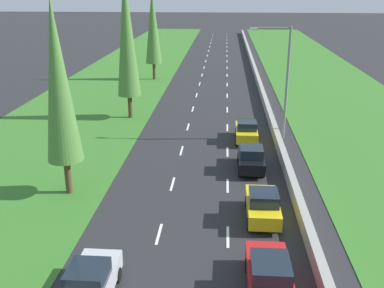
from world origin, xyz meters
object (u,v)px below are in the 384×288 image
(yellow_hatchback_right_lane, at_px, (263,205))
(poplar_tree_third, at_px, (127,34))
(silver_hatchback_left_lane, at_px, (90,283))
(poplar_tree_second, at_px, (58,82))
(red_sedan_right_lane, at_px, (270,277))
(black_hatchback_right_lane, at_px, (251,158))
(yellow_hatchback_right_lane_fifth, at_px, (246,131))
(street_light_mast, at_px, (283,75))
(poplar_tree_fourth, at_px, (153,26))

(yellow_hatchback_right_lane, relative_size, poplar_tree_third, 0.29)
(silver_hatchback_left_lane, xyz_separation_m, poplar_tree_second, (-4.13, 9.45, 5.98))
(red_sedan_right_lane, height_order, yellow_hatchback_right_lane, yellow_hatchback_right_lane)
(poplar_tree_third, bearing_deg, yellow_hatchback_right_lane, -59.26)
(black_hatchback_right_lane, relative_size, poplar_tree_third, 0.29)
(red_sedan_right_lane, relative_size, yellow_hatchback_right_lane_fifth, 1.15)
(yellow_hatchback_right_lane, bearing_deg, black_hatchback_right_lane, 92.38)
(yellow_hatchback_right_lane, height_order, silver_hatchback_left_lane, same)
(black_hatchback_right_lane, xyz_separation_m, street_light_mast, (2.65, 6.76, 4.40))
(silver_hatchback_left_lane, bearing_deg, poplar_tree_fourth, 95.52)
(black_hatchback_right_lane, height_order, yellow_hatchback_right_lane_fifth, same)
(red_sedan_right_lane, bearing_deg, yellow_hatchback_right_lane, 88.17)
(red_sedan_right_lane, relative_size, poplar_tree_third, 0.33)
(black_hatchback_right_lane, distance_m, poplar_tree_fourth, 32.44)
(black_hatchback_right_lane, bearing_deg, poplar_tree_second, -158.45)
(yellow_hatchback_right_lane_fifth, bearing_deg, poplar_tree_second, -137.01)
(poplar_tree_fourth, xyz_separation_m, street_light_mast, (13.91, -23.04, -1.72))
(silver_hatchback_left_lane, height_order, street_light_mast, street_light_mast)
(yellow_hatchback_right_lane_fifth, relative_size, poplar_tree_third, 0.29)
(red_sedan_right_lane, height_order, poplar_tree_third, poplar_tree_third)
(red_sedan_right_lane, distance_m, street_light_mast, 20.33)
(yellow_hatchback_right_lane_fifth, bearing_deg, poplar_tree_third, 151.23)
(yellow_hatchback_right_lane, relative_size, street_light_mast, 0.43)
(poplar_tree_third, bearing_deg, red_sedan_right_lane, -66.34)
(yellow_hatchback_right_lane_fifth, xyz_separation_m, street_light_mast, (2.71, 0.81, 4.40))
(poplar_tree_second, relative_size, poplar_tree_third, 0.85)
(yellow_hatchback_right_lane, bearing_deg, red_sedan_right_lane, -91.83)
(street_light_mast, bearing_deg, silver_hatchback_left_lane, -115.18)
(yellow_hatchback_right_lane_fifth, relative_size, poplar_tree_fourth, 0.33)
(poplar_tree_fourth, bearing_deg, yellow_hatchback_right_lane_fifth, -64.85)
(yellow_hatchback_right_lane_fifth, height_order, poplar_tree_second, poplar_tree_second)
(yellow_hatchback_right_lane, relative_size, poplar_tree_second, 0.34)
(red_sedan_right_lane, height_order, yellow_hatchback_right_lane_fifth, yellow_hatchback_right_lane_fifth)
(street_light_mast, bearing_deg, red_sedan_right_lane, -97.45)
(red_sedan_right_lane, height_order, poplar_tree_second, poplar_tree_second)
(poplar_tree_third, distance_m, poplar_tree_fourth, 18.01)
(poplar_tree_second, bearing_deg, black_hatchback_right_lane, 21.55)
(yellow_hatchback_right_lane_fifth, bearing_deg, red_sedan_right_lane, -89.57)
(yellow_hatchback_right_lane, xyz_separation_m, yellow_hatchback_right_lane_fifth, (-0.34, 12.69, 0.00))
(street_light_mast, bearing_deg, poplar_tree_fourth, 121.12)
(red_sedan_right_lane, distance_m, poplar_tree_fourth, 44.62)
(red_sedan_right_lane, relative_size, black_hatchback_right_lane, 1.15)
(black_hatchback_right_lane, distance_m, street_light_mast, 8.49)
(silver_hatchback_left_lane, bearing_deg, black_hatchback_right_lane, 63.07)
(black_hatchback_right_lane, height_order, poplar_tree_second, poplar_tree_second)
(black_hatchback_right_lane, xyz_separation_m, poplar_tree_third, (-10.76, 11.82, 6.98))
(black_hatchback_right_lane, distance_m, silver_hatchback_left_lane, 15.54)
(red_sedan_right_lane, distance_m, black_hatchback_right_lane, 12.92)
(silver_hatchback_left_lane, bearing_deg, poplar_tree_second, 113.60)
(poplar_tree_third, bearing_deg, poplar_tree_fourth, 91.60)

